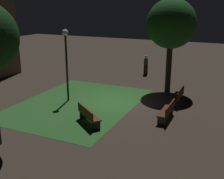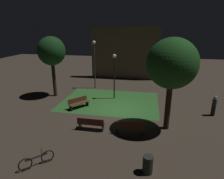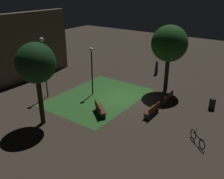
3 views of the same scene
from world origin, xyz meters
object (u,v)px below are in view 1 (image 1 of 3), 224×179
(tree_back_left, at_px, (171,24))
(pedestrian, at_px, (146,64))
(bench_near_trees, at_px, (167,111))
(bench_path_side, at_px, (88,115))
(bench_by_lamp, at_px, (178,96))
(lamp_post_plaza_west, at_px, (66,53))

(tree_back_left, bearing_deg, pedestrian, 36.63)
(bench_near_trees, xyz_separation_m, pedestrian, (8.59, 3.93, 0.37))
(bench_path_side, bearing_deg, pedestrian, 3.07)
(bench_near_trees, relative_size, pedestrian, 1.12)
(bench_near_trees, distance_m, tree_back_left, 6.37)
(bench_near_trees, bearing_deg, tree_back_left, 13.66)
(bench_by_lamp, xyz_separation_m, pedestrian, (6.03, 3.93, 0.37))
(bench_by_lamp, distance_m, tree_back_left, 4.70)
(bench_path_side, height_order, tree_back_left, tree_back_left)
(bench_near_trees, height_order, lamp_post_plaza_west, lamp_post_plaza_west)
(bench_path_side, relative_size, tree_back_left, 0.29)
(bench_path_side, xyz_separation_m, lamp_post_plaza_west, (2.55, 2.80, 2.43))
(lamp_post_plaza_west, bearing_deg, bench_path_side, -132.31)
(tree_back_left, distance_m, pedestrian, 5.79)
(bench_path_side, distance_m, lamp_post_plaza_west, 4.50)
(bench_near_trees, bearing_deg, bench_by_lamp, 0.00)
(tree_back_left, bearing_deg, lamp_post_plaza_west, 132.00)
(tree_back_left, xyz_separation_m, pedestrian, (3.69, 2.74, -3.53))
(bench_near_trees, height_order, tree_back_left, tree_back_left)
(bench_near_trees, xyz_separation_m, lamp_post_plaza_west, (0.43, 6.16, 2.43))
(bench_near_trees, height_order, bench_path_side, same)
(lamp_post_plaza_west, bearing_deg, bench_by_lamp, -70.93)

